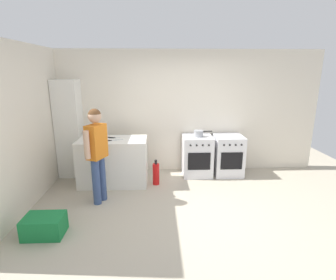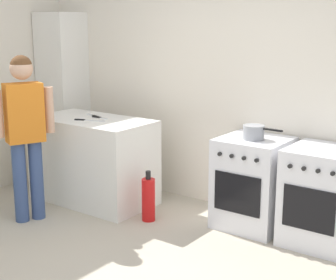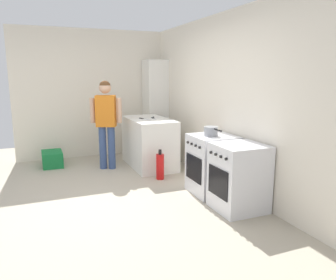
{
  "view_description": "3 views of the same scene",
  "coord_description": "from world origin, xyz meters",
  "px_view_note": "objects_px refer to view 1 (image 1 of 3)",
  "views": [
    {
      "loc": [
        -0.47,
        -3.68,
        2.17
      ],
      "look_at": [
        -0.29,
        0.85,
        0.96
      ],
      "focal_mm": 28.0,
      "sensor_mm": 36.0,
      "label": 1
    },
    {
      "loc": [
        2.43,
        -2.59,
        1.9
      ],
      "look_at": [
        -0.04,
        0.77,
        0.93
      ],
      "focal_mm": 55.0,
      "sensor_mm": 36.0,
      "label": 2
    },
    {
      "loc": [
        4.32,
        -0.75,
        1.7
      ],
      "look_at": [
        0.28,
        0.91,
        0.82
      ],
      "focal_mm": 35.0,
      "sensor_mm": 36.0,
      "label": 3
    }
  ],
  "objects_px": {
    "recycling_crate_lower": "(44,226)",
    "larder_cabinet": "(70,129)",
    "person": "(97,148)",
    "knife_carving": "(114,140)",
    "fire_extinguisher": "(156,174)",
    "oven_right": "(228,155)",
    "pot": "(199,133)",
    "knife_utility": "(108,137)",
    "oven_left": "(197,155)",
    "knife_paring": "(114,138)"
  },
  "relations": [
    {
      "from": "recycling_crate_lower",
      "to": "larder_cabinet",
      "type": "relative_size",
      "value": 0.26
    },
    {
      "from": "larder_cabinet",
      "to": "person",
      "type": "bearing_deg",
      "value": -56.27
    },
    {
      "from": "oven_left",
      "to": "pot",
      "type": "relative_size",
      "value": 2.27
    },
    {
      "from": "knife_carving",
      "to": "person",
      "type": "xyz_separation_m",
      "value": [
        -0.16,
        -0.67,
        0.04
      ]
    },
    {
      "from": "knife_utility",
      "to": "person",
      "type": "relative_size",
      "value": 0.15
    },
    {
      "from": "person",
      "to": "recycling_crate_lower",
      "type": "relative_size",
      "value": 3.07
    },
    {
      "from": "oven_left",
      "to": "knife_carving",
      "type": "bearing_deg",
      "value": -164.12
    },
    {
      "from": "larder_cabinet",
      "to": "fire_extinguisher",
      "type": "bearing_deg",
      "value": -18.05
    },
    {
      "from": "oven_left",
      "to": "pot",
      "type": "distance_m",
      "value": 0.49
    },
    {
      "from": "oven_right",
      "to": "larder_cabinet",
      "type": "height_order",
      "value": "larder_cabinet"
    },
    {
      "from": "person",
      "to": "recycling_crate_lower",
      "type": "xyz_separation_m",
      "value": [
        -0.55,
        -0.93,
        -0.81
      ]
    },
    {
      "from": "oven_left",
      "to": "knife_utility",
      "type": "distance_m",
      "value": 1.89
    },
    {
      "from": "knife_carving",
      "to": "fire_extinguisher",
      "type": "height_order",
      "value": "knife_carving"
    },
    {
      "from": "larder_cabinet",
      "to": "oven_left",
      "type": "bearing_deg",
      "value": -2.2
    },
    {
      "from": "recycling_crate_lower",
      "to": "larder_cabinet",
      "type": "height_order",
      "value": "larder_cabinet"
    },
    {
      "from": "oven_right",
      "to": "knife_carving",
      "type": "distance_m",
      "value": 2.41
    },
    {
      "from": "pot",
      "to": "recycling_crate_lower",
      "type": "distance_m",
      "value": 3.23
    },
    {
      "from": "oven_right",
      "to": "knife_paring",
      "type": "xyz_separation_m",
      "value": [
        -2.34,
        -0.3,
        0.48
      ]
    },
    {
      "from": "knife_carving",
      "to": "recycling_crate_lower",
      "type": "height_order",
      "value": "knife_carving"
    },
    {
      "from": "oven_left",
      "to": "knife_carving",
      "type": "distance_m",
      "value": 1.79
    },
    {
      "from": "knife_paring",
      "to": "knife_carving",
      "type": "height_order",
      "value": "same"
    },
    {
      "from": "knife_paring",
      "to": "knife_carving",
      "type": "bearing_deg",
      "value": -82.52
    },
    {
      "from": "knife_paring",
      "to": "larder_cabinet",
      "type": "xyz_separation_m",
      "value": [
        -0.97,
        0.4,
        0.09
      ]
    },
    {
      "from": "fire_extinguisher",
      "to": "oven_right",
      "type": "bearing_deg",
      "value": 17.34
    },
    {
      "from": "knife_carving",
      "to": "recycling_crate_lower",
      "type": "relative_size",
      "value": 0.61
    },
    {
      "from": "knife_utility",
      "to": "oven_right",
      "type": "bearing_deg",
      "value": 5.73
    },
    {
      "from": "oven_right",
      "to": "pot",
      "type": "height_order",
      "value": "pot"
    },
    {
      "from": "knife_carving",
      "to": "fire_extinguisher",
      "type": "distance_m",
      "value": 1.04
    },
    {
      "from": "pot",
      "to": "knife_utility",
      "type": "relative_size",
      "value": 1.53
    },
    {
      "from": "knife_paring",
      "to": "fire_extinguisher",
      "type": "xyz_separation_m",
      "value": [
        0.81,
        -0.18,
        -0.69
      ]
    },
    {
      "from": "knife_paring",
      "to": "recycling_crate_lower",
      "type": "relative_size",
      "value": 0.41
    },
    {
      "from": "oven_left",
      "to": "larder_cabinet",
      "type": "xyz_separation_m",
      "value": [
        -2.65,
        0.1,
        0.57
      ]
    },
    {
      "from": "knife_paring",
      "to": "larder_cabinet",
      "type": "height_order",
      "value": "larder_cabinet"
    },
    {
      "from": "knife_utility",
      "to": "recycling_crate_lower",
      "type": "height_order",
      "value": "knife_utility"
    },
    {
      "from": "oven_left",
      "to": "fire_extinguisher",
      "type": "distance_m",
      "value": 1.01
    },
    {
      "from": "knife_carving",
      "to": "person",
      "type": "distance_m",
      "value": 0.69
    },
    {
      "from": "larder_cabinet",
      "to": "knife_paring",
      "type": "bearing_deg",
      "value": -22.24
    },
    {
      "from": "oven_right",
      "to": "fire_extinguisher",
      "type": "xyz_separation_m",
      "value": [
        -1.53,
        -0.48,
        -0.21
      ]
    },
    {
      "from": "oven_left",
      "to": "person",
      "type": "relative_size",
      "value": 0.53
    },
    {
      "from": "larder_cabinet",
      "to": "recycling_crate_lower",
      "type": "bearing_deg",
      "value": -82.7
    },
    {
      "from": "pot",
      "to": "knife_paring",
      "type": "xyz_separation_m",
      "value": [
        -1.69,
        -0.25,
        -0.01
      ]
    },
    {
      "from": "knife_carving",
      "to": "person",
      "type": "relative_size",
      "value": 0.2
    },
    {
      "from": "pot",
      "to": "knife_paring",
      "type": "height_order",
      "value": "pot"
    },
    {
      "from": "knife_utility",
      "to": "fire_extinguisher",
      "type": "height_order",
      "value": "knife_utility"
    },
    {
      "from": "knife_paring",
      "to": "fire_extinguisher",
      "type": "bearing_deg",
      "value": -12.74
    },
    {
      "from": "oven_right",
      "to": "larder_cabinet",
      "type": "distance_m",
      "value": 3.36
    },
    {
      "from": "oven_right",
      "to": "knife_carving",
      "type": "height_order",
      "value": "knife_carving"
    },
    {
      "from": "knife_utility",
      "to": "knife_carving",
      "type": "xyz_separation_m",
      "value": [
        0.15,
        -0.22,
        -0.0
      ]
    },
    {
      "from": "oven_left",
      "to": "knife_paring",
      "type": "xyz_separation_m",
      "value": [
        -1.68,
        -0.3,
        0.48
      ]
    },
    {
      "from": "pot",
      "to": "person",
      "type": "height_order",
      "value": "person"
    }
  ]
}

